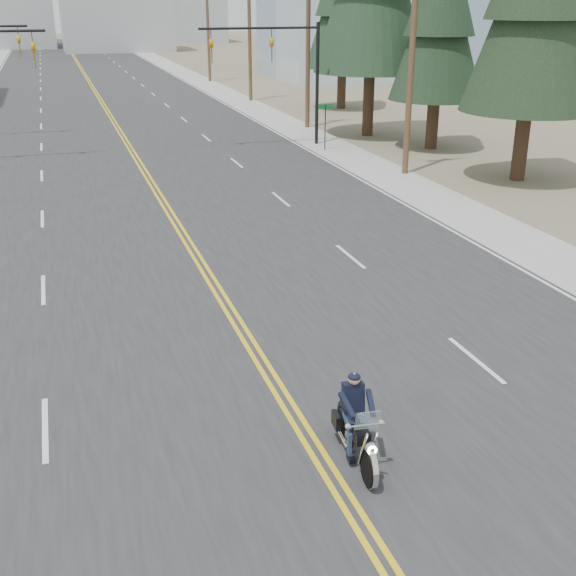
# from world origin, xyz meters

# --- Properties ---
(ground_plane) EXTENTS (400.00, 400.00, 0.00)m
(ground_plane) POSITION_xyz_m (0.00, 0.00, 0.00)
(ground_plane) COLOR #776D56
(ground_plane) RESTS_ON ground
(road) EXTENTS (20.00, 200.00, 0.01)m
(road) POSITION_xyz_m (0.00, 70.00, 0.01)
(road) COLOR #303033
(road) RESTS_ON ground
(sidewalk_right) EXTENTS (3.00, 200.00, 0.01)m
(sidewalk_right) POSITION_xyz_m (11.50, 70.00, 0.01)
(sidewalk_right) COLOR #A5A5A0
(sidewalk_right) RESTS_ON ground
(traffic_mast_right) EXTENTS (7.10, 0.26, 7.00)m
(traffic_mast_right) POSITION_xyz_m (8.98, 32.00, 4.94)
(traffic_mast_right) COLOR black
(traffic_mast_right) RESTS_ON ground
(street_sign) EXTENTS (0.90, 0.06, 2.62)m
(street_sign) POSITION_xyz_m (10.80, 30.00, 1.80)
(street_sign) COLOR black
(street_sign) RESTS_ON ground
(utility_pole_b) EXTENTS (2.20, 0.30, 11.50)m
(utility_pole_b) POSITION_xyz_m (12.50, 23.00, 5.98)
(utility_pole_b) COLOR brown
(utility_pole_b) RESTS_ON ground
(utility_pole_c) EXTENTS (2.20, 0.30, 11.00)m
(utility_pole_c) POSITION_xyz_m (12.50, 38.00, 5.73)
(utility_pole_c) COLOR brown
(utility_pole_c) RESTS_ON ground
(utility_pole_d) EXTENTS (2.20, 0.30, 11.50)m
(utility_pole_d) POSITION_xyz_m (12.50, 53.00, 5.98)
(utility_pole_d) COLOR brown
(utility_pole_d) RESTS_ON ground
(utility_pole_e) EXTENTS (2.20, 0.30, 11.00)m
(utility_pole_e) POSITION_xyz_m (12.50, 70.00, 5.73)
(utility_pole_e) COLOR brown
(utility_pole_e) RESTS_ON ground
(haze_bldg_b) EXTENTS (18.00, 14.00, 14.00)m
(haze_bldg_b) POSITION_xyz_m (8.00, 125.00, 7.00)
(haze_bldg_b) COLOR #ADB2B7
(haze_bldg_b) RESTS_ON ground
(haze_bldg_e) EXTENTS (14.00, 14.00, 12.00)m
(haze_bldg_e) POSITION_xyz_m (25.00, 150.00, 6.00)
(haze_bldg_e) COLOR #B7BCC6
(haze_bldg_e) RESTS_ON ground
(motorcyclist) EXTENTS (1.16, 2.27, 1.71)m
(motorcyclist) POSITION_xyz_m (0.64, 1.12, 0.85)
(motorcyclist) COLOR black
(motorcyclist) RESTS_ON ground
(conifer_mid) EXTENTS (5.32, 5.32, 14.20)m
(conifer_mid) POSITION_xyz_m (16.96, 28.60, 8.15)
(conifer_mid) COLOR #382619
(conifer_mid) RESTS_ON ground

